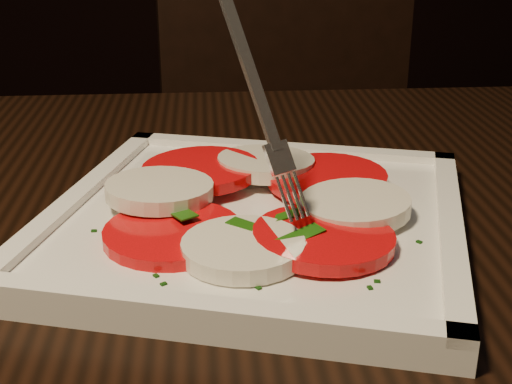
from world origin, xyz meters
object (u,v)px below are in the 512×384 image
(table, at_px, (286,367))
(plate, at_px, (256,223))
(fork, at_px, (247,91))
(chair, at_px, (299,181))

(table, distance_m, plate, 0.11)
(table, relative_size, fork, 8.94)
(plate, bearing_deg, fork, -121.23)
(table, distance_m, chair, 0.67)
(table, height_order, plate, plate)
(chair, relative_size, plate, 3.45)
(table, xyz_separation_m, fork, (-0.03, 0.01, 0.20))
(table, bearing_deg, chair, 79.05)
(plate, relative_size, fork, 1.95)
(table, distance_m, fork, 0.20)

